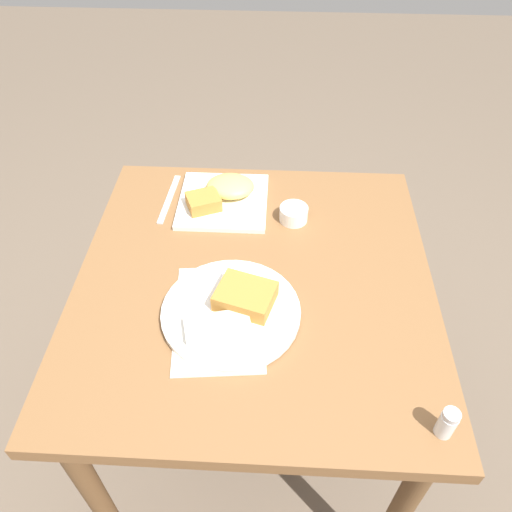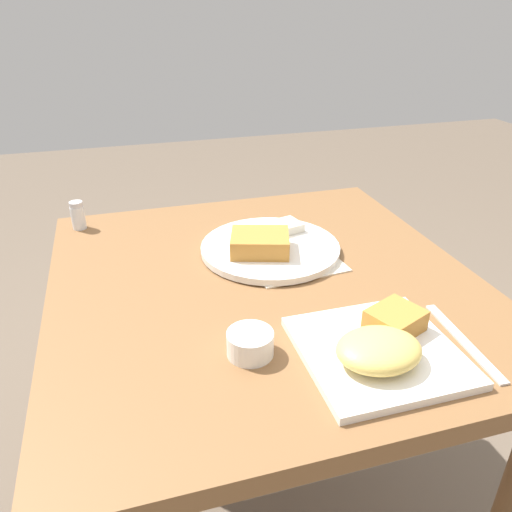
% 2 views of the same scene
% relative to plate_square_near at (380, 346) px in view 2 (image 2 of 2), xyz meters
% --- Properties ---
extents(dining_table, '(0.83, 0.86, 0.77)m').
position_rel_plate_square_near_xyz_m(dining_table, '(-0.10, 0.28, -0.13)').
color(dining_table, brown).
rests_on(dining_table, ground_plane).
extents(menu_card, '(0.22, 0.31, 0.00)m').
position_rel_plate_square_near_xyz_m(menu_card, '(-0.03, 0.40, -0.02)').
color(menu_card, beige).
rests_on(menu_card, dining_table).
extents(plate_square_near, '(0.24, 0.24, 0.06)m').
position_rel_plate_square_near_xyz_m(plate_square_near, '(0.00, 0.00, 0.00)').
color(plate_square_near, white).
rests_on(plate_square_near, dining_table).
extents(plate_oval_far, '(0.30, 0.30, 0.05)m').
position_rel_plate_square_near_xyz_m(plate_oval_far, '(-0.06, 0.39, -0.00)').
color(plate_oval_far, white).
rests_on(plate_oval_far, menu_card).
extents(sauce_ramekin, '(0.07, 0.07, 0.04)m').
position_rel_plate_square_near_xyz_m(sauce_ramekin, '(-0.19, 0.06, -0.00)').
color(sauce_ramekin, white).
rests_on(sauce_ramekin, dining_table).
extents(salt_shaker, '(0.03, 0.03, 0.07)m').
position_rel_plate_square_near_xyz_m(salt_shaker, '(-0.46, 0.63, 0.01)').
color(salt_shaker, white).
rests_on(salt_shaker, dining_table).
extents(butter_knife, '(0.03, 0.21, 0.00)m').
position_rel_plate_square_near_xyz_m(butter_knife, '(0.15, -0.00, -0.02)').
color(butter_knife, silver).
rests_on(butter_knife, dining_table).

